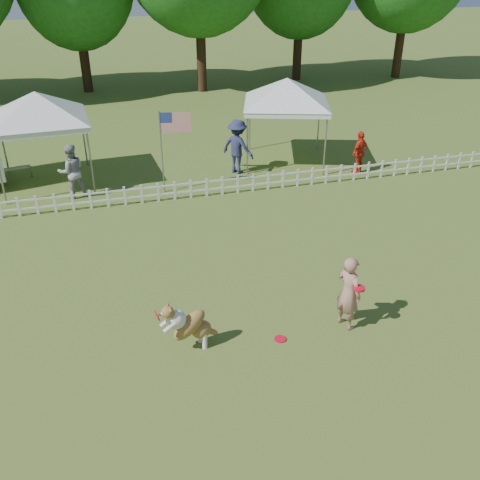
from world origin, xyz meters
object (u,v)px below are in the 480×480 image
Objects in this scene: spectator_b at (238,147)px; spectator_c at (360,152)px; dog at (190,325)px; frisbee_on_turf at (280,339)px; canopy_tent_right at (286,122)px; spectator_a at (72,171)px; handler at (349,293)px; canopy_tent_left at (43,140)px; flag_pole at (162,153)px.

spectator_b is 1.27× the size of spectator_c.
frisbee_on_turf is (1.74, -0.19, -0.55)m from dog.
spectator_c is (7.26, 7.68, 0.16)m from dog.
canopy_tent_right is (3.43, 9.55, 1.44)m from frisbee_on_turf.
canopy_tent_right reaches higher than spectator_a.
handler is 0.87× the size of spectator_b.
handler is at bearing -61.19° from canopy_tent_left.
canopy_tent_left is at bearing 12.37° from handler.
handler is at bearing -62.41° from flag_pole.
canopy_tent_left is (-2.94, 9.40, 0.90)m from dog.
canopy_tent_right is (2.00, 9.46, 0.66)m from handler.
spectator_c reaches higher than dog.
canopy_tent_right is at bearing 49.20° from dog.
flag_pole is 1.79× the size of spectator_c.
frisbee_on_turf is at bearing 103.50° from spectator_a.
spectator_c is (5.53, 7.87, 0.71)m from frisbee_on_turf.
flag_pole reaches higher than spectator_b.
flag_pole is at bearing 70.32° from spectator_b.
frisbee_on_turf is at bearing 22.08° from spectator_c.
spectator_b is at bearing -144.67° from canopy_tent_right.
canopy_tent_left is at bearing 115.98° from frisbee_on_turf.
spectator_c is at bearing -13.49° from canopy_tent_left.
canopy_tent_right is 1.73× the size of spectator_a.
canopy_tent_right is 1.12× the size of flag_pole.
flag_pole is at bearing -2.06° from handler.
canopy_tent_left is at bearing 163.68° from flag_pole.
spectator_b is at bearing 175.61° from spectator_a.
handler is 3.17m from dog.
dog is 0.44× the size of flag_pole.
canopy_tent_right is at bearing 29.07° from flag_pole.
flag_pole reaches higher than dog.
canopy_tent_left reaches higher than spectator_b.
spectator_b is 4.15m from spectator_c.
frisbee_on_turf is 10.25m from canopy_tent_right.
canopy_tent_left is 1.13× the size of flag_pole.
canopy_tent_left reaches higher than spectator_c.
spectator_c is (6.68, -0.04, -0.57)m from flag_pole.
canopy_tent_left is 1.01× the size of canopy_tent_right.
spectator_b is (6.20, -0.64, -0.55)m from canopy_tent_left.
handler is 9.74m from spectator_a.
dog is at bearing 67.82° from handler.
handler is at bearing -13.73° from dog.
canopy_tent_left is at bearing 95.47° from dog.
dog is 0.39× the size of canopy_tent_left.
spectator_c is at bearing -20.99° from canopy_tent_right.
frisbee_on_turf is 0.13× the size of spectator_b.
spectator_a is (-7.32, -1.30, -0.61)m from canopy_tent_right.
canopy_tent_right is (5.17, 9.36, 0.89)m from dog.
handler is at bearing -84.20° from canopy_tent_right.
frisbee_on_turf is 0.08× the size of canopy_tent_right.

